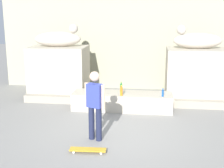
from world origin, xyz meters
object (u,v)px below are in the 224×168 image
Objects in this scene: skater at (95,103)px; bottle_blue at (163,93)px; statue_reclining_right at (197,40)px; bottle_orange at (121,91)px; skateboard at (88,150)px; statue_reclining_left at (59,38)px; bottle_green at (121,87)px.

skater is 5.94× the size of bottle_blue.
statue_reclining_right is 5.04× the size of bottle_orange.
skateboard is at bearing -99.43° from bottle_orange.
bottle_blue is 0.87× the size of bottle_orange.
statue_reclining_left is 4.14m from bottle_blue.
statue_reclining_right reaches higher than bottle_orange.
statue_reclining_right reaches higher than bottle_blue.
bottle_blue is at bearing 2.11° from bottle_orange.
bottle_green is at bearing 95.93° from bottle_orange.
skater reaches higher than bottle_green.
skater is at bearing -101.37° from bottle_orange.
bottle_orange is (-1.24, -0.05, 0.02)m from bottle_blue.
skater is (-2.76, -3.66, -1.16)m from statue_reclining_right.
statue_reclining_right is 5.81× the size of bottle_blue.
statue_reclining_left is at bearing 110.79° from skateboard.
skater is 2.66m from bottle_green.
statue_reclining_right is 3.14m from bottle_orange.
skateboard is (1.87, -4.36, -2.02)m from statue_reclining_left.
skater is at bearing -98.03° from bottle_green.
statue_reclining_left is 1.03× the size of statue_reclining_right.
bottle_blue is at bearing -20.04° from bottle_green.
bottle_green is at bearing 102.31° from skater.
bottle_orange reaches higher than skateboard.
statue_reclining_right is at bearing 73.27° from skater.
bottle_orange is 1.06× the size of bottle_green.
statue_reclining_right is 5.56m from skateboard.
skater is at bearing 84.14° from skateboard.
skater is (1.91, -3.67, -1.16)m from statue_reclining_left.
statue_reclining_right reaches higher than skater.
bottle_green reaches higher than bottle_blue.
statue_reclining_right is at bearing 53.81° from bottle_blue.
skateboard is 2.91m from bottle_orange.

